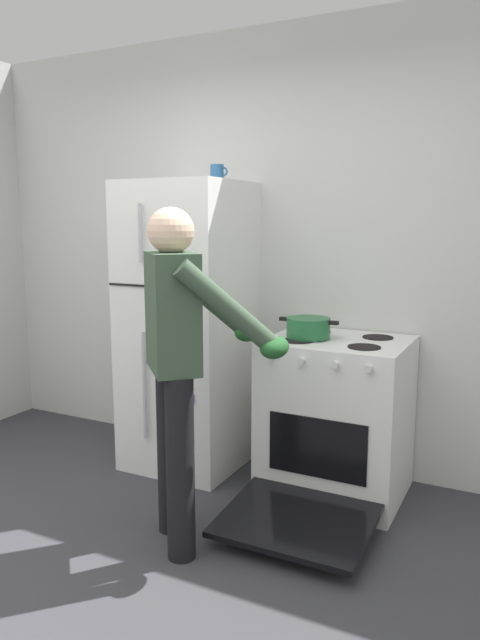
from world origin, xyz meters
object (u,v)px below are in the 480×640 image
red_pot (308,328)px  coffee_mug (217,173)px  refrigerator (189,326)px  stove_range (335,419)px  person_cook (182,349)px

red_pot → coffee_mug: coffee_mug is taller
red_pot → coffee_mug: bearing=170.9°
refrigerator → stove_range: (0.97, -0.02, -0.45)m
refrigerator → person_cook: 0.99m
refrigerator → red_pot: size_ratio=5.17×
stove_range → red_pot: 0.54m
coffee_mug → red_pot: bearing=-9.1°
refrigerator → stove_range: size_ratio=1.47×
person_cook → red_pot: (0.32, 0.81, -0.01)m
refrigerator → coffee_mug: 0.95m
refrigerator → stove_range: bearing=-1.0°
person_cook → refrigerator: bearing=119.8°
stove_range → coffee_mug: bearing=175.1°
refrigerator → coffee_mug: bearing=15.4°
red_pot → coffee_mug: size_ratio=3.06×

